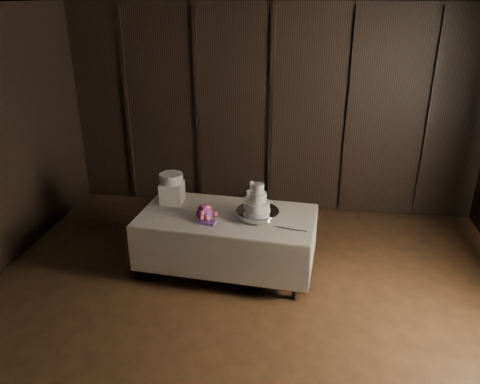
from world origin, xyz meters
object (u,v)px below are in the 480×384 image
display_table (227,241)px  small_cake (171,178)px  cake_stand (258,214)px  box_pedestal (172,192)px  wedding_cake (256,200)px  bouquet (205,213)px

display_table → small_cake: 1.00m
cake_stand → box_pedestal: 1.11m
wedding_cake → box_pedestal: bearing=160.3°
display_table → cake_stand: 0.53m
wedding_cake → small_cake: 1.09m
display_table → small_cake: (-0.71, 0.25, 0.65)m
wedding_cake → small_cake: (-1.04, 0.29, 0.09)m
cake_stand → display_table: bearing=175.7°
cake_stand → box_pedestal: bearing=165.3°
small_cake → cake_stand: bearing=-14.7°
wedding_cake → box_pedestal: size_ratio=1.24×
wedding_cake → box_pedestal: 1.09m
cake_stand → bouquet: size_ratio=1.20×
wedding_cake → bouquet: 0.58m
small_cake → display_table: bearing=-19.6°
display_table → wedding_cake: (0.33, -0.04, 0.56)m
cake_stand → box_pedestal: (-1.07, 0.28, 0.08)m
small_cake → box_pedestal: bearing=0.0°
wedding_cake → bouquet: wedding_cake is taller
box_pedestal → bouquet: bearing=-38.4°
bouquet → box_pedestal: bearing=141.6°
box_pedestal → small_cake: (0.00, 0.00, 0.18)m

